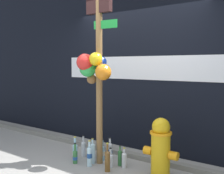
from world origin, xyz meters
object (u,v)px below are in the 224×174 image
bottle_5 (120,157)px  bottle_2 (103,152)px  bottle_0 (107,160)px  bottle_10 (90,156)px  bottle_3 (124,159)px  bottle_6 (83,148)px  bottle_7 (110,150)px  bottle_11 (90,152)px  bottle_4 (111,159)px  fire_hydrant (161,147)px  bottle_1 (93,153)px  bottle_9 (75,151)px  memorial_post (95,62)px  bottle_8 (75,156)px

bottle_5 → bottle_2: bearing=176.4°
bottle_0 → bottle_10: bearing=179.1°
bottle_3 → bottle_6: 0.81m
bottle_5 → bottle_6: bottle_6 is taller
bottle_7 → bottle_11: (-0.24, -0.24, -0.02)m
bottle_4 → bottle_11: bottle_11 is taller
fire_hydrant → bottle_2: bearing=178.6°
bottle_1 → bottle_3: (0.49, 0.14, -0.04)m
bottle_6 → bottle_9: size_ratio=0.92×
bottle_5 → memorial_post: bearing=-156.8°
bottle_0 → bottle_6: bottle_0 is taller
bottle_0 → bottle_7: bottle_0 is taller
fire_hydrant → bottle_0: fire_hydrant is taller
fire_hydrant → bottle_3: size_ratio=2.70×
bottle_0 → bottle_4: bearing=109.8°
bottle_2 → bottle_6: size_ratio=0.98×
bottle_2 → bottle_4: (0.26, -0.15, -0.01)m
bottle_5 → bottle_7: (-0.32, 0.19, 0.01)m
bottle_5 → fire_hydrant: bearing=-0.3°
bottle_10 → bottle_11: bearing=129.7°
bottle_4 → bottle_5: 0.16m
bottle_2 → bottle_4: bottle_2 is taller
fire_hydrant → bottle_8: size_ratio=2.53×
fire_hydrant → bottle_8: bearing=-166.1°
bottle_4 → bottle_10: (-0.28, -0.15, 0.05)m
bottle_1 → bottle_3: bottle_1 is taller
fire_hydrant → bottle_3: fire_hydrant is taller
bottle_8 → bottle_0: bearing=3.2°
bottle_6 → bottle_7: 0.45m
bottle_10 → bottle_11: 0.31m
bottle_3 → bottle_9: (-0.79, -0.22, 0.03)m
bottle_8 → bottle_10: bearing=8.5°
memorial_post → bottle_3: memorial_post is taller
bottle_5 → bottle_9: (-0.70, -0.25, 0.03)m
bottle_1 → bottle_2: 0.20m
bottle_4 → bottle_7: bearing=126.5°
bottle_4 → bottle_1: bearing=-173.5°
memorial_post → bottle_11: bearing=153.5°
bottle_0 → bottle_10: size_ratio=1.06×
bottle_9 → bottle_2: bearing=37.3°
fire_hydrant → bottle_8: 1.36m
bottle_0 → bottle_6: size_ratio=1.16×
bottle_0 → bottle_7: size_ratio=1.24×
bottle_2 → bottle_5: bottle_2 is taller
bottle_10 → bottle_7: bearing=84.5°
bottle_5 → bottle_9: bearing=-160.6°
fire_hydrant → bottle_9: size_ratio=2.08×
bottle_4 → bottle_6: bearing=169.9°
fire_hydrant → bottle_11: size_ratio=2.66×
bottle_6 → bottle_9: bottle_9 is taller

